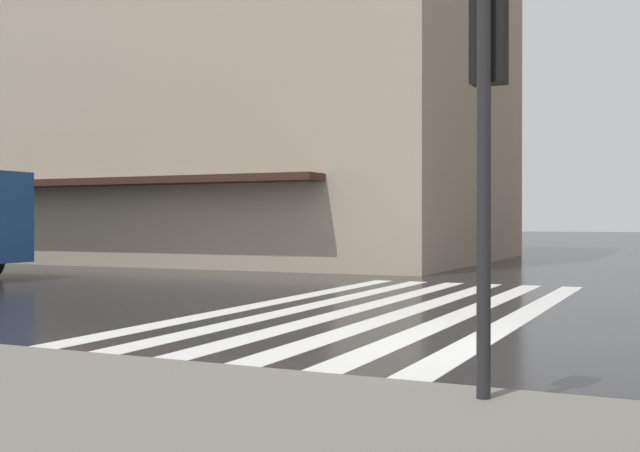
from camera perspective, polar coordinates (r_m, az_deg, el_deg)
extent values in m
plane|color=black|center=(10.69, 10.18, -8.55)|extent=(220.00, 220.00, 0.00)
cube|color=silver|center=(14.55, 14.29, -6.15)|extent=(13.00, 0.50, 0.01)
cube|color=silver|center=(14.77, 10.45, -6.05)|extent=(13.00, 0.50, 0.01)
cube|color=silver|center=(15.04, 6.74, -5.92)|extent=(13.00, 0.50, 0.01)
cube|color=silver|center=(15.38, 3.18, -5.78)|extent=(13.00, 0.50, 0.01)
cube|color=silver|center=(15.78, -0.21, -5.63)|extent=(13.00, 0.50, 0.01)
cube|color=silver|center=(16.22, -3.43, -5.46)|extent=(13.00, 0.50, 0.01)
cube|color=tan|center=(36.31, -5.20, 14.58)|extent=(15.53, 20.85, 21.10)
cube|color=#382319|center=(28.31, -13.71, 3.11)|extent=(1.20, 14.59, 0.24)
cylinder|color=#232326|center=(6.93, 11.58, 2.54)|extent=(0.12, 0.12, 3.54)
cube|color=black|center=(7.28, 11.93, 13.15)|extent=(0.22, 0.30, 0.85)
sphere|color=red|center=(7.46, 12.15, 15.05)|extent=(0.17, 0.17, 0.17)
sphere|color=orange|center=(7.39, 12.15, 12.95)|extent=(0.17, 0.17, 0.17)
sphere|color=green|center=(7.33, 12.14, 10.82)|extent=(0.17, 0.17, 0.17)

